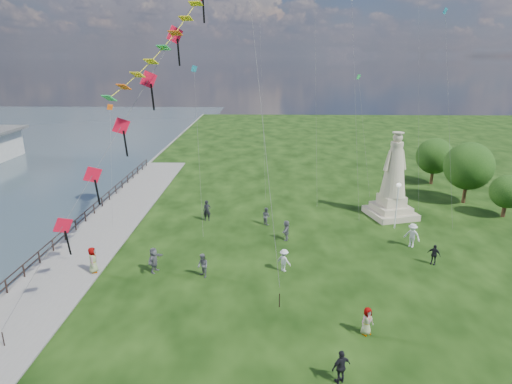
{
  "coord_description": "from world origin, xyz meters",
  "views": [
    {
      "loc": [
        -0.32,
        -18.9,
        14.06
      ],
      "look_at": [
        -1.0,
        8.0,
        5.5
      ],
      "focal_mm": 30.0,
      "sensor_mm": 36.0,
      "label": 1
    }
  ],
  "objects_px": {
    "person_2": "(284,260)",
    "person_7": "(266,216)",
    "person_9": "(434,254)",
    "person_11": "(286,230)",
    "lamppost": "(398,196)",
    "person_1": "(203,266)",
    "person_10": "(93,261)",
    "person_3": "(341,367)",
    "person_4": "(367,321)",
    "person_5": "(154,260)",
    "person_6": "(207,211)",
    "person_8": "(412,235)",
    "statue": "(393,185)"
  },
  "relations": [
    {
      "from": "person_2",
      "to": "person_9",
      "type": "height_order",
      "value": "person_2"
    },
    {
      "from": "lamppost",
      "to": "person_3",
      "type": "height_order",
      "value": "lamppost"
    },
    {
      "from": "person_3",
      "to": "person_5",
      "type": "height_order",
      "value": "person_5"
    },
    {
      "from": "person_6",
      "to": "person_11",
      "type": "relative_size",
      "value": 1.14
    },
    {
      "from": "person_2",
      "to": "person_5",
      "type": "height_order",
      "value": "person_5"
    },
    {
      "from": "person_1",
      "to": "person_9",
      "type": "height_order",
      "value": "person_1"
    },
    {
      "from": "person_2",
      "to": "person_9",
      "type": "bearing_deg",
      "value": -135.49
    },
    {
      "from": "lamppost",
      "to": "person_1",
      "type": "bearing_deg",
      "value": -149.63
    },
    {
      "from": "person_9",
      "to": "person_3",
      "type": "bearing_deg",
      "value": -87.03
    },
    {
      "from": "person_8",
      "to": "person_1",
      "type": "bearing_deg",
      "value": -121.46
    },
    {
      "from": "person_1",
      "to": "person_10",
      "type": "bearing_deg",
      "value": -129.01
    },
    {
      "from": "person_10",
      "to": "person_1",
      "type": "bearing_deg",
      "value": -103.29
    },
    {
      "from": "person_3",
      "to": "person_4",
      "type": "xyz_separation_m",
      "value": [
        1.94,
        3.58,
        -0.05
      ]
    },
    {
      "from": "person_5",
      "to": "person_9",
      "type": "height_order",
      "value": "person_5"
    },
    {
      "from": "person_3",
      "to": "person_6",
      "type": "xyz_separation_m",
      "value": [
        -8.67,
        19.71,
        0.11
      ]
    },
    {
      "from": "lamppost",
      "to": "person_2",
      "type": "distance_m",
      "value": 12.77
    },
    {
      "from": "person_1",
      "to": "person_11",
      "type": "bearing_deg",
      "value": 100.37
    },
    {
      "from": "person_10",
      "to": "person_8",
      "type": "bearing_deg",
      "value": -89.04
    },
    {
      "from": "person_1",
      "to": "statue",
      "type": "bearing_deg",
      "value": 90.49
    },
    {
      "from": "person_3",
      "to": "person_5",
      "type": "distance_m",
      "value": 14.93
    },
    {
      "from": "person_4",
      "to": "person_8",
      "type": "height_order",
      "value": "person_8"
    },
    {
      "from": "person_2",
      "to": "person_3",
      "type": "xyz_separation_m",
      "value": [
        2.16,
        -10.44,
        0.03
      ]
    },
    {
      "from": "person_9",
      "to": "person_10",
      "type": "relative_size",
      "value": 0.83
    },
    {
      "from": "person_11",
      "to": "person_3",
      "type": "bearing_deg",
      "value": 15.82
    },
    {
      "from": "lamppost",
      "to": "person_9",
      "type": "bearing_deg",
      "value": -82.89
    },
    {
      "from": "person_2",
      "to": "person_7",
      "type": "xyz_separation_m",
      "value": [
        -1.24,
        8.54,
        -0.04
      ]
    },
    {
      "from": "person_3",
      "to": "person_10",
      "type": "height_order",
      "value": "person_10"
    },
    {
      "from": "person_3",
      "to": "person_2",
      "type": "bearing_deg",
      "value": -106.39
    },
    {
      "from": "person_9",
      "to": "person_10",
      "type": "distance_m",
      "value": 23.57
    },
    {
      "from": "person_7",
      "to": "person_11",
      "type": "distance_m",
      "value": 3.65
    },
    {
      "from": "person_1",
      "to": "person_5",
      "type": "bearing_deg",
      "value": -137.02
    },
    {
      "from": "lamppost",
      "to": "person_1",
      "type": "xyz_separation_m",
      "value": [
        -15.19,
        -8.9,
        -2.09
      ]
    },
    {
      "from": "statue",
      "to": "person_1",
      "type": "height_order",
      "value": "statue"
    },
    {
      "from": "person_5",
      "to": "person_7",
      "type": "distance_m",
      "value": 11.67
    },
    {
      "from": "person_1",
      "to": "person_9",
      "type": "bearing_deg",
      "value": 61.34
    },
    {
      "from": "person_6",
      "to": "person_2",
      "type": "bearing_deg",
      "value": -59.62
    },
    {
      "from": "person_6",
      "to": "person_10",
      "type": "height_order",
      "value": "person_6"
    },
    {
      "from": "lamppost",
      "to": "person_7",
      "type": "xyz_separation_m",
      "value": [
        -11.02,
        0.59,
        -2.14
      ]
    },
    {
      "from": "person_3",
      "to": "statue",
      "type": "bearing_deg",
      "value": -138.73
    },
    {
      "from": "person_4",
      "to": "person_6",
      "type": "relative_size",
      "value": 0.83
    },
    {
      "from": "statue",
      "to": "person_7",
      "type": "bearing_deg",
      "value": 175.91
    },
    {
      "from": "person_9",
      "to": "person_11",
      "type": "distance_m",
      "value": 10.97
    },
    {
      "from": "statue",
      "to": "person_2",
      "type": "relative_size",
      "value": 4.81
    },
    {
      "from": "person_4",
      "to": "person_10",
      "type": "distance_m",
      "value": 18.09
    },
    {
      "from": "person_4",
      "to": "person_5",
      "type": "xyz_separation_m",
      "value": [
        -12.93,
        6.53,
        0.11
      ]
    },
    {
      "from": "person_2",
      "to": "person_8",
      "type": "xyz_separation_m",
      "value": [
        9.98,
        4.18,
        0.15
      ]
    },
    {
      "from": "person_9",
      "to": "person_11",
      "type": "bearing_deg",
      "value": -162.55
    },
    {
      "from": "statue",
      "to": "person_7",
      "type": "distance_m",
      "value": 11.88
    },
    {
      "from": "lamppost",
      "to": "person_10",
      "type": "xyz_separation_m",
      "value": [
        -22.66,
        -8.6,
        -2.01
      ]
    },
    {
      "from": "person_10",
      "to": "person_11",
      "type": "xyz_separation_m",
      "value": [
        13.26,
        5.93,
        -0.07
      ]
    }
  ]
}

